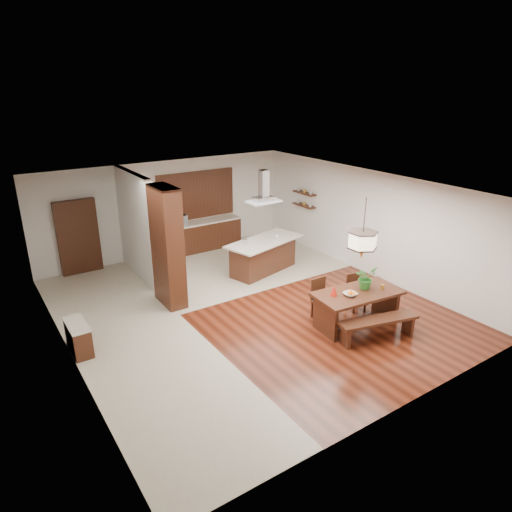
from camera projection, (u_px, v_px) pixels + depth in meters
room_shell at (245, 225)px, 10.26m from camera, size 9.00×9.04×2.92m
tile_hallway at (135, 340)px, 9.56m from camera, size 2.50×9.00×0.01m
tile_kitchen at (236, 264)px, 13.58m from camera, size 5.50×4.00×0.01m
soffit_band at (245, 189)px, 9.96m from camera, size 8.00×9.00×0.02m
partition_pier at (167, 247)px, 10.68m from camera, size 0.45×1.00×2.90m
partition_stub at (136, 225)px, 12.32m from camera, size 0.18×2.40×2.90m
hallway_console at (79, 338)px, 9.06m from camera, size 0.37×0.88×0.63m
hallway_doorway at (78, 237)px, 12.64m from camera, size 1.10×0.20×2.10m
rear_counter at (202, 235)px, 14.61m from camera, size 2.60×0.62×0.95m
kitchen_window at (196, 195)px, 14.36m from camera, size 2.60×0.08×1.50m
shelf_lower at (304, 205)px, 14.52m from camera, size 0.26×0.90×0.04m
shelf_upper at (304, 193)px, 14.38m from camera, size 0.26×0.90×0.04m
dining_table at (357, 301)px, 9.97m from camera, size 2.03×1.16×0.81m
dining_bench at (378, 329)px, 9.52m from camera, size 1.78×0.80×0.49m
dining_chair_left at (323, 300)px, 10.29m from camera, size 0.42×0.42×0.95m
dining_chair_right at (357, 293)px, 10.73m from camera, size 0.45×0.45×0.87m
pendant_lantern at (364, 229)px, 9.39m from camera, size 0.64×0.64×1.31m
foliage_plant at (366, 278)px, 9.98m from camera, size 0.49×0.44×0.51m
fruit_bowl at (350, 294)px, 9.71m from camera, size 0.28×0.28×0.07m
napkin_cone at (334, 291)px, 9.69m from camera, size 0.19×0.19×0.23m
gold_ornament at (382, 287)px, 10.02m from camera, size 0.09×0.09×0.10m
kitchen_island at (263, 255)px, 12.90m from camera, size 2.48×1.54×0.95m
range_hood at (264, 186)px, 12.20m from camera, size 0.90×0.55×0.87m
island_cup at (277, 236)px, 12.87m from camera, size 0.13×0.13×0.09m
microwave at (177, 221)px, 13.96m from camera, size 0.63×0.49×0.31m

